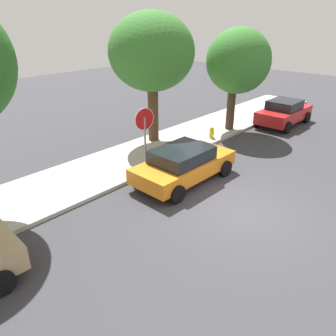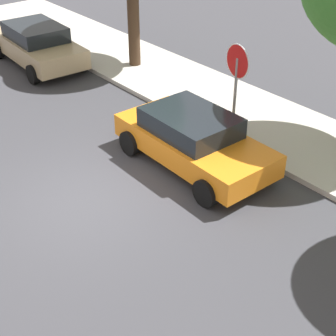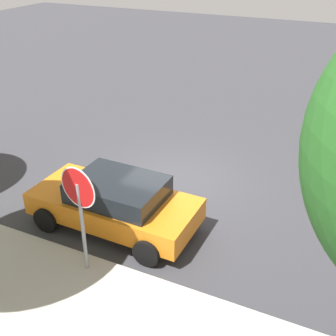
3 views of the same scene
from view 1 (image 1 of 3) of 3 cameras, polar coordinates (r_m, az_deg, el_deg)
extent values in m
plane|color=#38383D|center=(10.97, 12.72, -7.29)|extent=(60.00, 60.00, 0.00)
cube|color=#B2ADA3|center=(14.23, -7.45, 1.22)|extent=(32.00, 3.18, 0.14)
cylinder|color=gray|center=(13.02, -3.98, 4.09)|extent=(0.08, 0.08, 2.25)
cylinder|color=white|center=(12.69, -4.12, 8.49)|extent=(0.88, 0.15, 0.89)
cylinder|color=red|center=(12.69, -4.12, 8.49)|extent=(0.82, 0.15, 0.83)
cube|color=orange|center=(12.37, 2.84, 0.29)|extent=(4.18, 1.89, 0.57)
cube|color=black|center=(12.06, 2.43, 2.36)|extent=(2.19, 1.64, 0.49)
cylinder|color=black|center=(14.01, 3.76, 2.11)|extent=(0.64, 0.23, 0.64)
cylinder|color=black|center=(13.03, 9.92, -0.05)|extent=(0.64, 0.23, 0.64)
cylinder|color=black|center=(12.15, -4.82, -1.65)|extent=(0.64, 0.23, 0.64)
cylinder|color=black|center=(11.01, 1.60, -4.56)|extent=(0.64, 0.23, 0.64)
cylinder|color=black|center=(8.60, -27.13, -17.41)|extent=(0.65, 0.25, 0.64)
cube|color=red|center=(20.22, 19.52, 8.84)|extent=(3.92, 1.76, 0.65)
cube|color=black|center=(20.02, 19.66, 10.37)|extent=(1.83, 1.54, 0.49)
cylinder|color=black|center=(18.80, 20.06, 6.63)|extent=(0.64, 0.22, 0.64)
cylinder|color=black|center=(19.49, 15.43, 7.86)|extent=(0.64, 0.22, 0.64)
cylinder|color=black|center=(21.20, 23.04, 8.11)|extent=(0.64, 0.22, 0.64)
cylinder|color=black|center=(21.81, 18.82, 9.19)|extent=(0.64, 0.22, 0.64)
cylinder|color=#422D1E|center=(18.11, 10.86, 10.09)|extent=(0.44, 0.44, 2.49)
ellipsoid|color=#387A2D|center=(17.58, 12.16, 17.76)|extent=(3.23, 3.23, 3.22)
cylinder|color=#513823|center=(16.07, -2.58, 9.21)|extent=(0.50, 0.50, 2.79)
ellipsoid|color=#387A2D|center=(15.35, -2.88, 19.53)|extent=(3.84, 3.84, 3.43)
cylinder|color=gold|center=(16.76, 7.57, 5.67)|extent=(0.22, 0.22, 0.55)
sphere|color=gold|center=(16.66, 7.64, 6.76)|extent=(0.21, 0.21, 0.21)
cylinder|color=gold|center=(16.86, 7.88, 5.96)|extent=(0.08, 0.09, 0.09)
camera|label=2|loc=(16.62, 47.46, 21.24)|focal=55.00mm
camera|label=3|loc=(14.92, -36.08, 23.26)|focal=45.00mm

